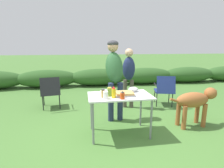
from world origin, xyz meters
TOP-DOWN VIEW (x-y plane):
  - ground_plane at (0.00, 0.00)m, footprint 60.00×60.00m
  - shrub_hedge at (0.00, 4.11)m, footprint 14.40×0.90m
  - folding_table at (0.00, 0.00)m, footprint 1.10×0.64m
  - food_tray at (0.08, -0.02)m, footprint 0.34×0.29m
  - plate_stack at (-0.20, 0.16)m, footprint 0.26×0.26m
  - mixing_bowl at (0.30, 0.19)m, footprint 0.18×0.18m
  - paper_cup_stack at (-0.27, -0.18)m, footprint 0.08×0.08m
  - mustard_bottle at (-0.13, -0.14)m, footprint 0.07×0.07m
  - relish_jar at (-0.19, -0.04)m, footprint 0.08×0.08m
  - hot_sauce_bottle at (-0.01, -0.24)m, footprint 0.07×0.07m
  - spice_jar at (-0.31, -0.11)m, footprint 0.06×0.06m
  - standing_person_in_olive_jacket at (0.03, 0.73)m, footprint 0.40×0.52m
  - standing_person_in_dark_puffer at (0.52, 1.37)m, footprint 0.37×0.31m
  - dog at (1.54, 0.09)m, footprint 1.09×0.36m
  - camp_chair_green_behind_table at (-1.45, 1.59)m, footprint 0.55×0.65m
  - camp_chair_near_hedge at (1.49, 1.30)m, footprint 0.61×0.69m

SIDE VIEW (x-z plane):
  - ground_plane at x=0.00m, z-range 0.00..0.00m
  - shrub_hedge at x=0.00m, z-range 0.00..0.67m
  - camp_chair_green_behind_table at x=-1.45m, z-range 0.05..0.88m
  - camp_chair_near_hedge at x=1.49m, z-range 0.05..0.88m
  - dog at x=1.54m, z-range 0.13..0.90m
  - folding_table at x=0.00m, z-range 0.29..1.03m
  - plate_stack at x=-0.20m, z-range 0.74..0.78m
  - food_tray at x=0.08m, z-range 0.74..0.79m
  - mixing_bowl at x=0.30m, z-range 0.74..0.83m
  - paper_cup_stack at x=-0.27m, z-range 0.74..0.86m
  - hot_sauce_bottle at x=-0.01m, z-range 0.74..0.87m
  - spice_jar at x=-0.31m, z-range 0.74..0.89m
  - relish_jar at x=-0.19m, z-range 0.74..0.89m
  - mustard_bottle at x=-0.13m, z-range 0.74..0.93m
  - standing_person_in_dark_puffer at x=0.52m, z-range 0.16..1.68m
  - standing_person_in_olive_jacket at x=0.03m, z-range 0.22..1.92m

